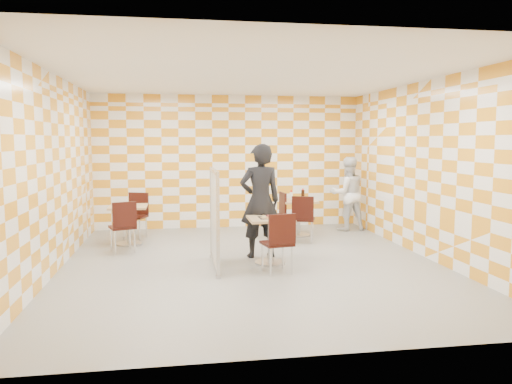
{
  "coord_description": "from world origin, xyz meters",
  "views": [
    {
      "loc": [
        -1.18,
        -7.81,
        2.0
      ],
      "look_at": [
        0.1,
        0.2,
        1.15
      ],
      "focal_mm": 35.0,
      "sensor_mm": 36.0,
      "label": 1
    }
  ],
  "objects_px": {
    "man_dark": "(260,201)",
    "second_table": "(299,212)",
    "main_table": "(270,232)",
    "chair_second_front": "(303,215)",
    "soda_bottle": "(303,195)",
    "man_white": "(348,194)",
    "sport_bottle": "(291,196)",
    "chair_empty_near": "(123,223)",
    "chair_empty_far": "(137,212)",
    "partition": "(214,218)",
    "empty_table": "(128,218)",
    "chair_main_front": "(279,238)",
    "chair_second_side": "(278,211)"
  },
  "relations": [
    {
      "from": "chair_second_side",
      "to": "partition",
      "type": "height_order",
      "value": "partition"
    },
    {
      "from": "chair_second_side",
      "to": "sport_bottle",
      "type": "relative_size",
      "value": 4.62
    },
    {
      "from": "chair_main_front",
      "to": "chair_second_side",
      "type": "relative_size",
      "value": 1.0
    },
    {
      "from": "sport_bottle",
      "to": "main_table",
      "type": "bearing_deg",
      "value": -110.81
    },
    {
      "from": "sport_bottle",
      "to": "soda_bottle",
      "type": "xyz_separation_m",
      "value": [
        0.26,
        0.02,
        0.01
      ]
    },
    {
      "from": "main_table",
      "to": "chair_second_side",
      "type": "relative_size",
      "value": 0.81
    },
    {
      "from": "chair_main_front",
      "to": "sport_bottle",
      "type": "xyz_separation_m",
      "value": [
        0.87,
        3.0,
        0.29
      ]
    },
    {
      "from": "second_table",
      "to": "man_white",
      "type": "distance_m",
      "value": 1.35
    },
    {
      "from": "man_white",
      "to": "sport_bottle",
      "type": "xyz_separation_m",
      "value": [
        -1.37,
        -0.38,
        0.02
      ]
    },
    {
      "from": "chair_main_front",
      "to": "man_white",
      "type": "distance_m",
      "value": 4.06
    },
    {
      "from": "soda_bottle",
      "to": "man_dark",
      "type": "bearing_deg",
      "value": -123.49
    },
    {
      "from": "sport_bottle",
      "to": "second_table",
      "type": "bearing_deg",
      "value": -32.33
    },
    {
      "from": "main_table",
      "to": "man_dark",
      "type": "bearing_deg",
      "value": 99.94
    },
    {
      "from": "soda_bottle",
      "to": "partition",
      "type": "bearing_deg",
      "value": -129.89
    },
    {
      "from": "sport_bottle",
      "to": "chair_second_front",
      "type": "bearing_deg",
      "value": -86.79
    },
    {
      "from": "main_table",
      "to": "chair_second_front",
      "type": "bearing_deg",
      "value": 58.1
    },
    {
      "from": "empty_table",
      "to": "chair_second_side",
      "type": "height_order",
      "value": "chair_second_side"
    },
    {
      "from": "second_table",
      "to": "chair_main_front",
      "type": "height_order",
      "value": "chair_main_front"
    },
    {
      "from": "empty_table",
      "to": "chair_empty_far",
      "type": "distance_m",
      "value": 0.62
    },
    {
      "from": "chair_second_front",
      "to": "sport_bottle",
      "type": "relative_size",
      "value": 4.62
    },
    {
      "from": "second_table",
      "to": "partition",
      "type": "xyz_separation_m",
      "value": [
        -1.93,
        -2.34,
        0.28
      ]
    },
    {
      "from": "chair_second_side",
      "to": "chair_empty_far",
      "type": "xyz_separation_m",
      "value": [
        -2.86,
        0.35,
        0.0
      ]
    },
    {
      "from": "man_dark",
      "to": "sport_bottle",
      "type": "distance_m",
      "value": 2.08
    },
    {
      "from": "second_table",
      "to": "chair_second_front",
      "type": "distance_m",
      "value": 0.75
    },
    {
      "from": "empty_table",
      "to": "soda_bottle",
      "type": "bearing_deg",
      "value": 7.38
    },
    {
      "from": "chair_second_side",
      "to": "soda_bottle",
      "type": "relative_size",
      "value": 4.02
    },
    {
      "from": "chair_main_front",
      "to": "chair_empty_near",
      "type": "relative_size",
      "value": 1.0
    },
    {
      "from": "soda_bottle",
      "to": "chair_second_front",
      "type": "bearing_deg",
      "value": -103.96
    },
    {
      "from": "main_table",
      "to": "chair_main_front",
      "type": "bearing_deg",
      "value": -89.18
    },
    {
      "from": "chair_empty_near",
      "to": "second_table",
      "type": "bearing_deg",
      "value": 17.6
    },
    {
      "from": "man_dark",
      "to": "second_table",
      "type": "bearing_deg",
      "value": -128.77
    },
    {
      "from": "second_table",
      "to": "chair_second_front",
      "type": "bearing_deg",
      "value": -97.29
    },
    {
      "from": "partition",
      "to": "man_dark",
      "type": "distance_m",
      "value": 1.03
    },
    {
      "from": "empty_table",
      "to": "partition",
      "type": "height_order",
      "value": "partition"
    },
    {
      "from": "main_table",
      "to": "chair_main_front",
      "type": "distance_m",
      "value": 0.68
    },
    {
      "from": "man_white",
      "to": "chair_empty_near",
      "type": "bearing_deg",
      "value": 15.92
    },
    {
      "from": "chair_main_front",
      "to": "chair_empty_near",
      "type": "xyz_separation_m",
      "value": [
        -2.43,
        1.81,
        0.0
      ]
    },
    {
      "from": "chair_second_front",
      "to": "man_dark",
      "type": "distance_m",
      "value": 1.49
    },
    {
      "from": "second_table",
      "to": "man_dark",
      "type": "height_order",
      "value": "man_dark"
    },
    {
      "from": "main_table",
      "to": "man_white",
      "type": "height_order",
      "value": "man_white"
    },
    {
      "from": "empty_table",
      "to": "man_dark",
      "type": "distance_m",
      "value": 2.74
    },
    {
      "from": "chair_empty_far",
      "to": "soda_bottle",
      "type": "relative_size",
      "value": 4.02
    },
    {
      "from": "chair_empty_far",
      "to": "soda_bottle",
      "type": "bearing_deg",
      "value": -2.51
    },
    {
      "from": "chair_second_front",
      "to": "second_table",
      "type": "bearing_deg",
      "value": 82.71
    },
    {
      "from": "soda_bottle",
      "to": "empty_table",
      "type": "bearing_deg",
      "value": -172.62
    },
    {
      "from": "chair_main_front",
      "to": "chair_empty_near",
      "type": "distance_m",
      "value": 3.03
    },
    {
      "from": "chair_empty_near",
      "to": "soda_bottle",
      "type": "relative_size",
      "value": 4.02
    },
    {
      "from": "main_table",
      "to": "chair_empty_near",
      "type": "distance_m",
      "value": 2.68
    },
    {
      "from": "chair_empty_far",
      "to": "soda_bottle",
      "type": "distance_m",
      "value": 3.45
    },
    {
      "from": "main_table",
      "to": "sport_bottle",
      "type": "distance_m",
      "value": 2.5
    }
  ]
}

